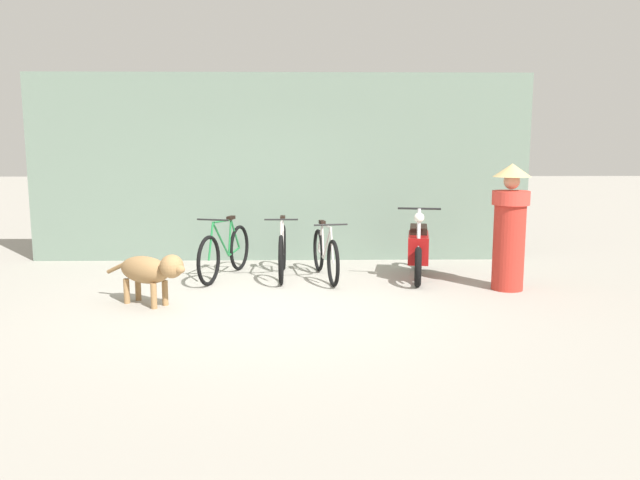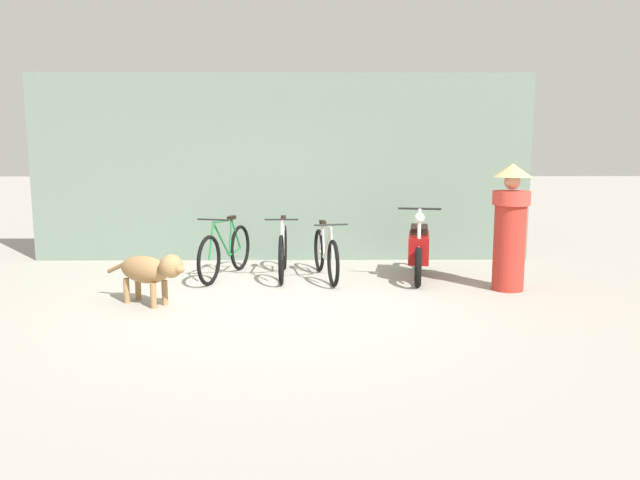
{
  "view_description": "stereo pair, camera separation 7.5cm",
  "coord_description": "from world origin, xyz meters",
  "px_view_note": "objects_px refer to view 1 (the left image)",
  "views": [
    {
      "loc": [
        0.44,
        -7.18,
        1.9
      ],
      "look_at": [
        0.6,
        0.9,
        0.65
      ],
      "focal_mm": 35.0,
      "sensor_mm": 36.0,
      "label": 1
    },
    {
      "loc": [
        0.51,
        -7.18,
        1.9
      ],
      "look_at": [
        0.6,
        0.9,
        0.65
      ],
      "focal_mm": 35.0,
      "sensor_mm": 36.0,
      "label": 2
    }
  ],
  "objects_px": {
    "bicycle_1": "(282,252)",
    "motorcycle": "(418,249)",
    "person_in_robes": "(510,224)",
    "bicycle_0": "(225,252)",
    "stray_dog": "(150,270)",
    "bicycle_2": "(325,255)"
  },
  "relations": [
    {
      "from": "bicycle_1",
      "to": "bicycle_2",
      "type": "distance_m",
      "value": 0.63
    },
    {
      "from": "person_in_robes",
      "to": "bicycle_1",
      "type": "bearing_deg",
      "value": -36.71
    },
    {
      "from": "bicycle_2",
      "to": "stray_dog",
      "type": "height_order",
      "value": "bicycle_2"
    },
    {
      "from": "motorcycle",
      "to": "person_in_robes",
      "type": "relative_size",
      "value": 1.06
    },
    {
      "from": "person_in_robes",
      "to": "stray_dog",
      "type": "bearing_deg",
      "value": -11.25
    },
    {
      "from": "bicycle_0",
      "to": "bicycle_1",
      "type": "height_order",
      "value": "bicycle_0"
    },
    {
      "from": "bicycle_1",
      "to": "motorcycle",
      "type": "distance_m",
      "value": 1.94
    },
    {
      "from": "bicycle_0",
      "to": "bicycle_2",
      "type": "relative_size",
      "value": 1.03
    },
    {
      "from": "bicycle_1",
      "to": "person_in_robes",
      "type": "relative_size",
      "value": 1.05
    },
    {
      "from": "bicycle_2",
      "to": "bicycle_0",
      "type": "bearing_deg",
      "value": -103.96
    },
    {
      "from": "person_in_robes",
      "to": "motorcycle",
      "type": "bearing_deg",
      "value": -56.84
    },
    {
      "from": "bicycle_0",
      "to": "bicycle_1",
      "type": "relative_size",
      "value": 0.99
    },
    {
      "from": "motorcycle",
      "to": "person_in_robes",
      "type": "xyz_separation_m",
      "value": [
        1.05,
        -0.77,
        0.45
      ]
    },
    {
      "from": "bicycle_0",
      "to": "stray_dog",
      "type": "relative_size",
      "value": 1.52
    },
    {
      "from": "bicycle_2",
      "to": "motorcycle",
      "type": "height_order",
      "value": "motorcycle"
    },
    {
      "from": "bicycle_1",
      "to": "stray_dog",
      "type": "height_order",
      "value": "bicycle_1"
    },
    {
      "from": "bicycle_0",
      "to": "stray_dog",
      "type": "xyz_separation_m",
      "value": [
        -0.67,
        -1.57,
        0.06
      ]
    },
    {
      "from": "bicycle_2",
      "to": "person_in_robes",
      "type": "height_order",
      "value": "person_in_robes"
    },
    {
      "from": "bicycle_1",
      "to": "motorcycle",
      "type": "xyz_separation_m",
      "value": [
        1.94,
        -0.1,
        0.05
      ]
    },
    {
      "from": "bicycle_1",
      "to": "bicycle_2",
      "type": "bearing_deg",
      "value": 77.49
    },
    {
      "from": "stray_dog",
      "to": "bicycle_2",
      "type": "bearing_deg",
      "value": 68.3
    },
    {
      "from": "bicycle_1",
      "to": "person_in_robes",
      "type": "xyz_separation_m",
      "value": [
        2.99,
        -0.87,
        0.51
      ]
    }
  ]
}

